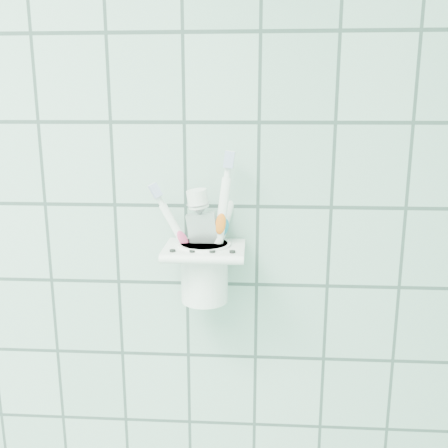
% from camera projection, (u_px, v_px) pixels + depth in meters
% --- Properties ---
extents(holder_bracket, '(0.11, 0.10, 0.03)m').
position_uv_depth(holder_bracket, '(205.00, 251.00, 0.69)').
color(holder_bracket, white).
rests_on(holder_bracket, wall_back).
extents(cup, '(0.07, 0.07, 0.09)m').
position_uv_depth(cup, '(204.00, 269.00, 0.70)').
color(cup, white).
rests_on(cup, holder_bracket).
extents(toothbrush_pink, '(0.08, 0.02, 0.17)m').
position_uv_depth(toothbrush_pink, '(213.00, 234.00, 0.69)').
color(toothbrush_pink, white).
rests_on(toothbrush_pink, cup).
extents(toothbrush_blue, '(0.05, 0.06, 0.19)m').
position_uv_depth(toothbrush_blue, '(204.00, 228.00, 0.69)').
color(toothbrush_blue, white).
rests_on(toothbrush_blue, cup).
extents(toothbrush_orange, '(0.03, 0.03, 0.21)m').
position_uv_depth(toothbrush_orange, '(211.00, 226.00, 0.68)').
color(toothbrush_orange, white).
rests_on(toothbrush_orange, cup).
extents(toothpaste_tube, '(0.05, 0.03, 0.16)m').
position_uv_depth(toothpaste_tube, '(212.00, 234.00, 0.70)').
color(toothpaste_tube, silver).
rests_on(toothpaste_tube, cup).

